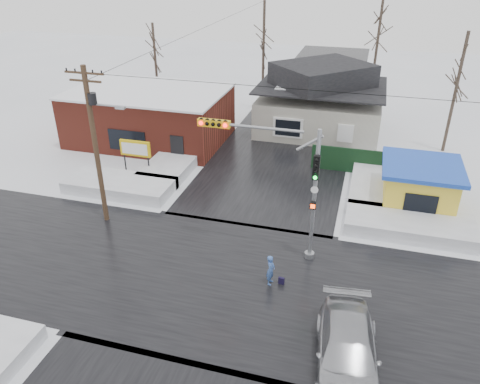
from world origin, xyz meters
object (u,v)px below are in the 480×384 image
(kiosk, at_px, (419,186))
(car, at_px, (347,353))
(utility_pole, at_px, (95,138))
(pedestrian, at_px, (271,270))
(marquee_sign, at_px, (135,149))
(traffic_signal, at_px, (283,175))

(kiosk, height_order, car, kiosk)
(kiosk, distance_m, car, 14.15)
(utility_pole, distance_m, pedestrian, 11.73)
(pedestrian, bearing_deg, marquee_sign, 54.58)
(marquee_sign, bearing_deg, kiosk, 1.55)
(traffic_signal, xyz_separation_m, kiosk, (7.07, 7.03, -3.08))
(traffic_signal, relative_size, kiosk, 1.52)
(pedestrian, relative_size, car, 0.27)
(kiosk, relative_size, car, 0.80)
(traffic_signal, bearing_deg, pedestrian, -88.05)
(utility_pole, height_order, car, utility_pole)
(kiosk, relative_size, pedestrian, 2.97)
(marquee_sign, xyz_separation_m, kiosk, (18.50, 0.50, -0.46))
(utility_pole, relative_size, pedestrian, 5.82)
(utility_pole, height_order, kiosk, utility_pole)
(utility_pole, distance_m, car, 16.61)
(marquee_sign, distance_m, car, 20.34)
(utility_pole, bearing_deg, pedestrian, -16.51)
(traffic_signal, relative_size, car, 1.22)
(pedestrian, xyz_separation_m, car, (3.85, -4.19, 0.06))
(marquee_sign, relative_size, car, 0.45)
(car, bearing_deg, pedestrian, 126.38)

